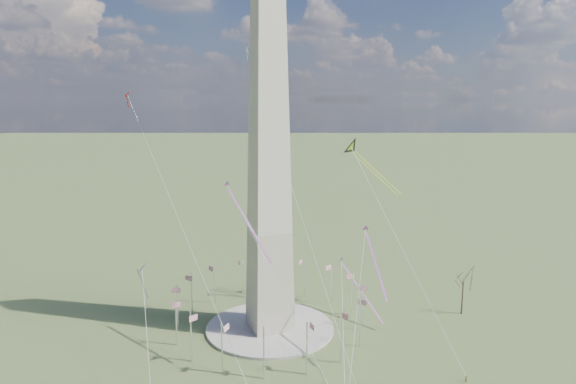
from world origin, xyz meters
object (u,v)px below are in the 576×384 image
object	(u,v)px
tree_near	(463,279)
kite_delta_black	(354,150)
person_east	(466,379)
washington_monument	(269,160)

from	to	relation	value
tree_near	kite_delta_black	size ratio (longest dim) A/B	0.82
person_east	kite_delta_black	bearing A→B (deg)	-113.72
washington_monument	person_east	size ratio (longest dim) A/B	67.31
washington_monument	person_east	xyz separation A→B (m)	(32.66, -42.51, -47.21)
tree_near	kite_delta_black	bearing A→B (deg)	142.08
washington_monument	person_east	bearing A→B (deg)	-52.47
kite_delta_black	tree_near	bearing A→B (deg)	115.00
washington_monument	person_east	distance (m)	71.43
tree_near	kite_delta_black	xyz separation A→B (m)	(-26.64, 20.75, 37.64)
kite_delta_black	person_east	bearing A→B (deg)	64.88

